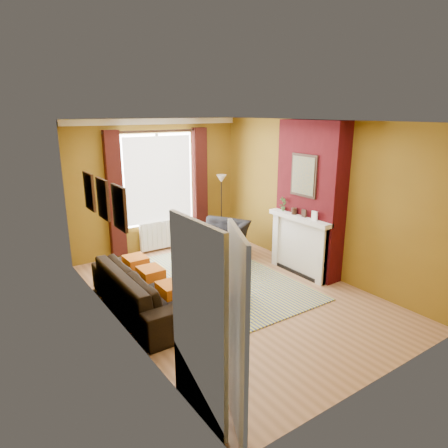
{
  "coord_description": "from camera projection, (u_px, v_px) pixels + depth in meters",
  "views": [
    {
      "loc": [
        -3.58,
        -4.96,
        2.95
      ],
      "look_at": [
        0.0,
        0.25,
        1.15
      ],
      "focal_mm": 32.0,
      "sensor_mm": 36.0,
      "label": 1
    }
  ],
  "objects": [
    {
      "name": "striped_rug",
      "position": [
        211.0,
        281.0,
        7.13
      ],
      "size": [
        2.52,
        3.49,
        0.02
      ],
      "rotation": [
        0.0,
        0.0,
        0.0
      ],
      "color": "#32448A",
      "rests_on": "ground"
    },
    {
      "name": "mug",
      "position": [
        222.0,
        267.0,
        6.63
      ],
      "size": [
        0.11,
        0.11,
        0.09
      ],
      "primitive_type": "imported",
      "rotation": [
        0.0,
        0.0,
        0.25
      ],
      "color": "#999999",
      "rests_on": "coffee_table"
    },
    {
      "name": "coffee_table",
      "position": [
        215.0,
        270.0,
        6.71
      ],
      "size": [
        0.81,
        1.31,
        0.41
      ],
      "rotation": [
        0.0,
        0.0,
        -0.17
      ],
      "color": "#D9B87D",
      "rests_on": "ground"
    },
    {
      "name": "book_b",
      "position": [
        211.0,
        259.0,
        7.08
      ],
      "size": [
        0.31,
        0.36,
        0.02
      ],
      "primitive_type": "imported",
      "rotation": [
        0.0,
        0.0,
        -0.3
      ],
      "color": "#999999",
      "rests_on": "coffee_table"
    },
    {
      "name": "floor_lamp",
      "position": [
        221.0,
        189.0,
        9.0
      ],
      "size": [
        0.23,
        0.23,
        1.57
      ],
      "rotation": [
        0.0,
        0.0,
        -0.01
      ],
      "color": "black",
      "rests_on": "ground"
    },
    {
      "name": "sofa",
      "position": [
        145.0,
        288.0,
        6.07
      ],
      "size": [
        0.94,
        2.36,
        0.69
      ],
      "primitive_type": "imported",
      "rotation": [
        0.0,
        0.0,
        1.56
      ],
      "color": "black",
      "rests_on": "ground"
    },
    {
      "name": "room_walls",
      "position": [
        253.0,
        205.0,
        6.87
      ],
      "size": [
        3.82,
        5.54,
        2.83
      ],
      "color": "olive",
      "rests_on": "ground"
    },
    {
      "name": "ground",
      "position": [
        232.0,
        293.0,
        6.69
      ],
      "size": [
        5.5,
        5.5,
        0.0
      ],
      "primitive_type": "plane",
      "color": "#946743",
      "rests_on": "ground"
    },
    {
      "name": "book_a",
      "position": [
        219.0,
        275.0,
        6.37
      ],
      "size": [
        0.23,
        0.29,
        0.03
      ],
      "primitive_type": "imported",
      "rotation": [
        0.0,
        0.0,
        0.09
      ],
      "color": "#999999",
      "rests_on": "coffee_table"
    },
    {
      "name": "tv_remote",
      "position": [
        208.0,
        265.0,
        6.81
      ],
      "size": [
        0.06,
        0.17,
        0.02
      ],
      "rotation": [
        0.0,
        0.0,
        -0.07
      ],
      "color": "#252528",
      "rests_on": "coffee_table"
    },
    {
      "name": "armchair",
      "position": [
        219.0,
        242.0,
        8.15
      ],
      "size": [
        1.5,
        1.46,
        0.74
      ],
      "primitive_type": "imported",
      "rotation": [
        0.0,
        0.0,
        3.72
      ],
      "color": "black",
      "rests_on": "ground"
    },
    {
      "name": "wicker_stool",
      "position": [
        190.0,
        240.0,
        8.69
      ],
      "size": [
        0.47,
        0.47,
        0.46
      ],
      "rotation": [
        0.0,
        0.0,
        0.37
      ],
      "color": "#9F7445",
      "rests_on": "ground"
    }
  ]
}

